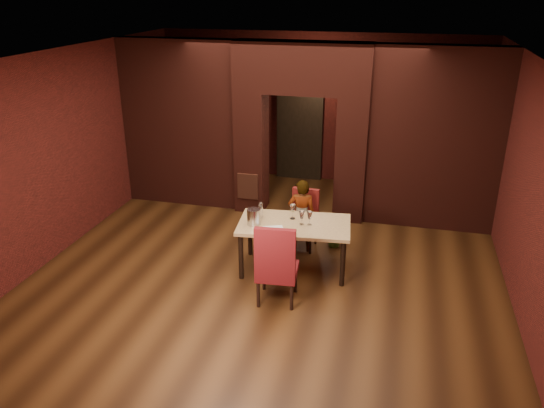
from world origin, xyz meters
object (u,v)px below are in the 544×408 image
(chair_far, at_px, (302,220))
(wine_glass_c, at_px, (310,218))
(chair_near, at_px, (277,262))
(water_bottle, at_px, (261,210))
(person_seated, at_px, (302,216))
(wine_glass_b, at_px, (302,218))
(potted_plant, at_px, (335,235))
(dining_table, at_px, (294,246))
(wine_bucket, at_px, (254,217))
(wine_glass_a, at_px, (293,212))

(chair_far, height_order, wine_glass_c, wine_glass_c)
(chair_near, bearing_deg, water_bottle, -67.97)
(chair_near, height_order, person_seated, person_seated)
(wine_glass_b, bearing_deg, potted_plant, 67.32)
(dining_table, distance_m, wine_glass_c, 0.55)
(wine_glass_c, relative_size, wine_bucket, 0.88)
(dining_table, xyz_separation_m, wine_bucket, (-0.58, -0.19, 0.51))
(wine_glass_c, xyz_separation_m, water_bottle, (-0.77, 0.08, 0.02))
(wine_glass_c, xyz_separation_m, wine_bucket, (-0.81, -0.18, 0.01))
(chair_far, bearing_deg, wine_glass_c, -68.26)
(chair_far, distance_m, wine_bucket, 1.18)
(water_bottle, bearing_deg, wine_glass_b, -8.16)
(wine_glass_a, bearing_deg, dining_table, -68.87)
(chair_near, relative_size, wine_glass_b, 5.55)
(chair_far, height_order, wine_glass_a, wine_glass_a)
(person_seated, distance_m, wine_glass_c, 0.76)
(dining_table, height_order, wine_glass_b, wine_glass_b)
(water_bottle, bearing_deg, chair_near, -62.91)
(chair_near, relative_size, person_seated, 0.97)
(chair_near, relative_size, wine_bucket, 4.88)
(wine_glass_a, relative_size, potted_plant, 0.56)
(wine_glass_a, bearing_deg, chair_near, -89.15)
(chair_far, xyz_separation_m, wine_glass_c, (0.25, -0.77, 0.40))
(chair_far, relative_size, potted_plant, 2.40)
(wine_glass_b, bearing_deg, water_bottle, 171.84)
(wine_bucket, height_order, water_bottle, water_bottle)
(person_seated, bearing_deg, water_bottle, 41.95)
(potted_plant, bearing_deg, chair_near, -107.06)
(wine_bucket, distance_m, water_bottle, 0.26)
(person_seated, height_order, water_bottle, person_seated)
(chair_near, distance_m, wine_glass_c, 0.98)
(wine_glass_a, distance_m, potted_plant, 1.19)
(wine_glass_b, bearing_deg, wine_glass_a, 134.31)
(wine_glass_a, relative_size, water_bottle, 0.88)
(person_seated, distance_m, water_bottle, 0.84)
(wine_glass_a, xyz_separation_m, wine_glass_c, (0.29, -0.16, -0.01))
(dining_table, xyz_separation_m, wine_glass_b, (0.12, -0.02, 0.50))
(chair_far, bearing_deg, wine_glass_b, -76.53)
(chair_far, xyz_separation_m, water_bottle, (-0.52, -0.69, 0.42))
(wine_glass_a, xyz_separation_m, water_bottle, (-0.48, -0.09, 0.02))
(wine_glass_c, bearing_deg, water_bottle, 174.36)
(potted_plant, bearing_deg, person_seated, -152.92)
(chair_near, height_order, wine_glass_a, chair_near)
(dining_table, bearing_deg, person_seated, 85.32)
(wine_glass_b, xyz_separation_m, potted_plant, (0.40, 0.96, -0.69))
(person_seated, relative_size, wine_glass_a, 5.38)
(wine_glass_a, relative_size, wine_glass_b, 1.07)
(person_seated, relative_size, potted_plant, 3.02)
(dining_table, distance_m, water_bottle, 0.75)
(water_bottle, bearing_deg, potted_plant, 39.28)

